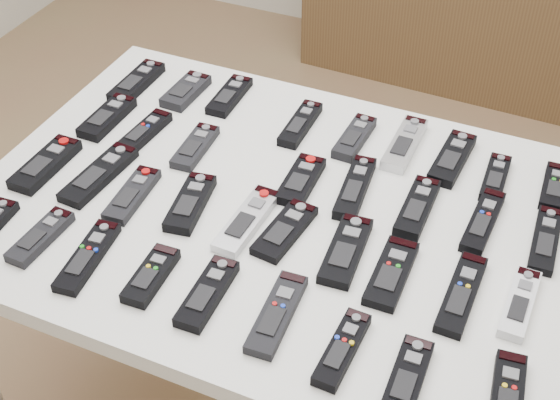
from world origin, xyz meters
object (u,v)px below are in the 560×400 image
at_px(remote_12, 301,181).
at_px(remote_18, 99,174).
at_px(remote_15, 483,221).
at_px(remote_19, 132,195).
at_px(remote_33, 342,349).
at_px(sideboard, 482,3).
at_px(remote_0, 137,82).
at_px(remote_1, 186,91).
at_px(remote_35, 507,396).
at_px(remote_34, 407,379).
at_px(remote_25, 461,294).
at_px(remote_13, 355,188).
at_px(remote_26, 520,304).
at_px(remote_3, 300,124).
at_px(remote_4, 354,138).
at_px(remote_21, 247,220).
at_px(remote_28, 40,237).
at_px(remote_11, 195,147).
at_px(remote_29, 88,257).
at_px(remote_10, 144,132).
at_px(remote_7, 495,178).
at_px(remote_30, 151,275).
at_px(remote_2, 230,96).
at_px(remote_22, 285,230).
at_px(remote_9, 107,117).
at_px(remote_6, 452,159).
at_px(remote_16, 545,240).
at_px(remote_17, 45,164).
at_px(remote_24, 391,273).
at_px(table, 280,228).
at_px(remote_32, 277,314).
at_px(remote_8, 556,187).
at_px(remote_23, 346,250).
at_px(remote_5, 404,144).
at_px(remote_31, 207,293).
at_px(remote_14, 417,208).

relative_size(remote_12, remote_18, 0.76).
bearing_deg(remote_15, remote_19, -160.36).
xyz_separation_m(remote_15, remote_33, (-0.14, -0.41, 0.00)).
distance_m(sideboard, remote_0, 1.80).
xyz_separation_m(remote_1, remote_33, (0.62, -0.59, 0.00)).
bearing_deg(remote_35, remote_34, -174.92).
xyz_separation_m(remote_25, remote_33, (-0.15, -0.20, 0.00)).
bearing_deg(remote_13, remote_26, -31.70).
height_order(sideboard, remote_33, remote_33).
distance_m(remote_3, remote_4, 0.13).
relative_size(remote_21, remote_28, 1.28).
xyz_separation_m(remote_11, remote_29, (-0.02, -0.39, 0.00)).
bearing_deg(remote_11, remote_10, 176.08).
relative_size(remote_7, remote_30, 1.05).
height_order(remote_2, remote_21, same).
bearing_deg(remote_19, remote_7, 23.55).
xyz_separation_m(remote_15, remote_22, (-0.35, -0.18, -0.00)).
height_order(remote_3, remote_34, same).
distance_m(remote_9, remote_10, 0.11).
distance_m(remote_6, remote_16, 0.29).
bearing_deg(remote_17, remote_25, 0.08).
bearing_deg(remote_17, remote_7, 21.61).
xyz_separation_m(remote_18, remote_24, (0.66, -0.03, -0.00)).
relative_size(table, remote_32, 6.62).
height_order(remote_12, remote_24, remote_12).
bearing_deg(remote_9, remote_1, 56.85).
relative_size(remote_8, remote_23, 0.79).
xyz_separation_m(remote_8, remote_24, (-0.24, -0.38, 0.00)).
relative_size(remote_10, remote_23, 0.89).
distance_m(remote_1, remote_15, 0.79).
relative_size(remote_23, remote_29, 0.98).
relative_size(remote_2, remote_5, 0.84).
relative_size(remote_33, remote_34, 1.01).
height_order(remote_8, remote_31, remote_31).
relative_size(remote_11, remote_31, 0.92).
bearing_deg(remote_31, remote_23, 45.29).
bearing_deg(remote_32, remote_11, 131.08).
bearing_deg(remote_22, remote_2, 135.58).
relative_size(remote_6, remote_18, 0.88).
bearing_deg(remote_34, remote_21, 147.63).
height_order(remote_14, remote_29, remote_14).
bearing_deg(remote_15, remote_25, -85.39).
bearing_deg(remote_25, remote_33, -126.04).
xyz_separation_m(remote_3, remote_10, (-0.31, -0.17, 0.00)).
xyz_separation_m(remote_1, remote_18, (-0.01, -0.36, -0.00)).
bearing_deg(remote_23, remote_17, 176.75).
relative_size(remote_9, remote_14, 0.94).
relative_size(remote_5, remote_6, 1.05).
height_order(remote_0, remote_7, remote_0).
height_order(remote_19, remote_24, same).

